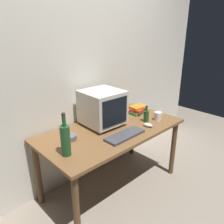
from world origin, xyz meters
TOP-DOWN VIEW (x-y plane):
  - ground_plane at (0.00, 0.00)m, footprint 6.00×6.00m
  - back_wall at (0.00, 0.44)m, footprint 4.00×0.08m
  - desk at (0.00, 0.00)m, footprint 1.50×0.76m
  - crt_monitor at (-0.01, 0.14)m, footprint 0.39×0.40m
  - keyboard at (-0.03, -0.21)m, footprint 0.42×0.16m
  - computer_mouse at (0.30, -0.22)m, footprint 0.08×0.11m
  - bottle_tall at (-0.61, -0.11)m, footprint 0.08×0.08m
  - bottle_short at (0.40, -0.12)m, footprint 0.06×0.06m
  - book_stack at (0.53, 0.10)m, footprint 0.23×0.17m
  - mug at (0.53, -0.18)m, footprint 0.12×0.08m
  - cd_spindle at (-0.44, 0.09)m, footprint 0.12×0.12m

SIDE VIEW (x-z plane):
  - ground_plane at x=0.00m, z-range 0.00..0.00m
  - desk at x=0.00m, z-range 0.27..0.98m
  - keyboard at x=-0.03m, z-range 0.71..0.74m
  - computer_mouse at x=0.30m, z-range 0.71..0.75m
  - cd_spindle at x=-0.44m, z-range 0.71..0.76m
  - book_stack at x=0.53m, z-range 0.71..0.80m
  - mug at x=0.53m, z-range 0.71..0.80m
  - bottle_short at x=0.40m, z-range 0.69..0.87m
  - bottle_tall at x=-0.61m, z-range 0.67..1.04m
  - crt_monitor at x=-0.01m, z-range 0.72..1.09m
  - back_wall at x=0.00m, z-range 0.00..2.50m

